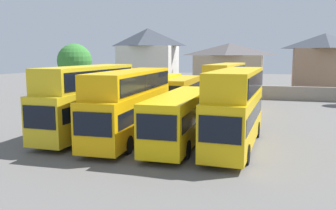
# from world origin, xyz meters

# --- Properties ---
(ground) EXTENTS (140.00, 140.00, 0.00)m
(ground) POSITION_xyz_m (0.00, 18.00, 0.00)
(ground) COLOR #605E5B
(depot_boundary_wall) EXTENTS (56.00, 0.50, 1.80)m
(depot_boundary_wall) POSITION_xyz_m (0.00, 25.43, 0.90)
(depot_boundary_wall) COLOR gray
(depot_boundary_wall) RESTS_ON ground
(bus_1) EXTENTS (2.63, 11.08, 5.05)m
(bus_1) POSITION_xyz_m (-5.31, 0.35, 2.84)
(bus_1) COLOR yellow
(bus_1) RESTS_ON ground
(bus_2) EXTENTS (3.12, 11.98, 4.77)m
(bus_2) POSITION_xyz_m (-1.86, 0.19, 2.70)
(bus_2) COLOR #F2AE0B
(bus_2) RESTS_ON ground
(bus_3) EXTENTS (2.72, 11.05, 3.33)m
(bus_3) POSITION_xyz_m (1.89, -0.19, 1.91)
(bus_3) COLOR yellow
(bus_3) RESTS_ON ground
(bus_4) EXTENTS (2.82, 10.81, 4.94)m
(bus_4) POSITION_xyz_m (5.43, -0.10, 2.78)
(bus_4) COLOR yellow
(bus_4) RESTS_ON ground
(bus_5) EXTENTS (3.10, 10.87, 3.51)m
(bus_5) POSITION_xyz_m (-4.58, 15.31, 2.00)
(bus_5) COLOR yellow
(bus_5) RESTS_ON ground
(bus_6) EXTENTS (2.80, 10.22, 3.29)m
(bus_6) POSITION_xyz_m (-2.12, 15.70, 1.88)
(bus_6) COLOR yellow
(bus_6) RESTS_ON ground
(bus_7) EXTENTS (3.20, 11.91, 4.90)m
(bus_7) POSITION_xyz_m (2.66, 15.66, 2.76)
(bus_7) COLOR yellow
(bus_7) RESTS_ON ground
(bus_8) EXTENTS (3.01, 10.58, 3.38)m
(bus_8) POSITION_xyz_m (4.58, 15.08, 1.93)
(bus_8) COLOR gold
(bus_8) RESTS_ON ground
(house_terrace_left) EXTENTS (9.78, 6.85, 10.29)m
(house_terrace_left) POSITION_xyz_m (-13.37, 35.22, 5.25)
(house_terrace_left) COLOR silver
(house_terrace_left) RESTS_ON ground
(house_terrace_centre) EXTENTS (11.04, 7.31, 7.67)m
(house_terrace_centre) POSITION_xyz_m (0.53, 35.52, 3.91)
(house_terrace_centre) COLOR tan
(house_terrace_centre) RESTS_ON ground
(house_terrace_right) EXTENTS (8.91, 7.83, 8.98)m
(house_terrace_right) POSITION_xyz_m (14.65, 34.89, 4.57)
(house_terrace_right) COLOR #9E7A60
(house_terrace_right) RESTS_ON ground
(tree_behind_wall) EXTENTS (4.94, 4.94, 7.41)m
(tree_behind_wall) POSITION_xyz_m (-19.91, 22.43, 4.91)
(tree_behind_wall) COLOR brown
(tree_behind_wall) RESTS_ON ground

